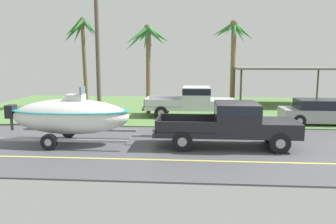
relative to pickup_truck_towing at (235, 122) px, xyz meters
The scene contains 10 objects.
ground 8.20m from the pickup_truck_towing, 83.75° to the left, with size 36.00×22.00×0.11m.
pickup_truck_towing is the anchor object (origin of this frame).
boat_on_trailer 6.92m from the pickup_truck_towing, behind, with size 6.33×2.40×2.44m.
parked_pickup_background 7.18m from the pickup_truck_towing, 102.92° to the left, with size 5.69×2.11×1.87m.
parked_sedan_near 7.55m from the pickup_truck_towing, 44.01° to the left, with size 4.73×1.88×1.38m.
carport_awning 13.89m from the pickup_truck_towing, 68.88° to the left, with size 7.25×4.76×2.93m.
palm_tree_near_right 14.29m from the pickup_truck_towing, 84.61° to the left, with size 3.39×2.74×6.54m.
palm_tree_mid 10.02m from the pickup_truck_towing, 119.81° to the left, with size 3.05×2.85×5.75m.
palm_tree_far_left 15.27m from the pickup_truck_towing, 132.15° to the left, with size 2.83×3.26×6.55m.
utility_pole 9.18m from the pickup_truck_towing, 145.71° to the left, with size 0.24×1.80×8.75m.
Camera 1 is at (-2.55, -13.68, 3.64)m, focal length 36.75 mm.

